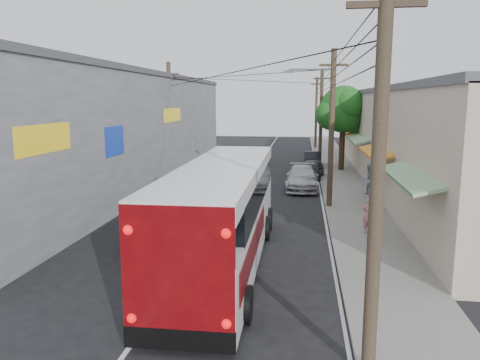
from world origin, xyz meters
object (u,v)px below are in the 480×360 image
(jeepney, at_px, (173,218))
(parked_car_far, at_px, (312,160))
(coach_bus, at_px, (224,213))
(pedestrian_near, at_px, (369,215))
(parked_suv, at_px, (302,178))
(parked_car_mid, at_px, (311,169))
(pedestrian_far, at_px, (368,179))

(jeepney, relative_size, parked_car_far, 1.42)
(coach_bus, xyz_separation_m, pedestrian_near, (5.33, 4.04, -0.92))
(parked_suv, height_order, parked_car_mid, parked_suv)
(jeepney, bearing_deg, parked_car_mid, 68.35)
(parked_suv, distance_m, pedestrian_far, 4.12)
(parked_car_mid, height_order, pedestrian_near, pedestrian_near)
(parked_car_far, bearing_deg, pedestrian_near, -84.33)
(pedestrian_far, bearing_deg, pedestrian_near, 73.29)
(parked_suv, height_order, pedestrian_far, pedestrian_far)
(parked_car_mid, xyz_separation_m, pedestrian_near, (2.11, -13.86, 0.20))
(jeepney, xyz_separation_m, parked_car_far, (6.00, 20.74, -0.13))
(parked_suv, distance_m, parked_car_far, 9.77)
(coach_bus, height_order, parked_car_far, coach_bus)
(parked_suv, xyz_separation_m, parked_car_far, (0.80, 9.74, -0.07))
(parked_car_far, height_order, pedestrian_near, pedestrian_near)
(jeepney, relative_size, pedestrian_near, 3.77)
(coach_bus, relative_size, jeepney, 2.15)
(pedestrian_far, bearing_deg, parked_car_far, -84.52)
(parked_car_far, relative_size, pedestrian_near, 2.65)
(jeepney, height_order, pedestrian_far, pedestrian_far)
(parked_car_far, relative_size, pedestrian_far, 2.26)
(jeepney, bearing_deg, parked_car_far, 73.44)
(parked_car_mid, relative_size, pedestrian_near, 2.63)
(jeepney, bearing_deg, parked_suv, 64.28)
(parked_car_far, bearing_deg, pedestrian_far, -75.11)
(parked_car_mid, relative_size, pedestrian_far, 2.25)
(parked_suv, xyz_separation_m, parked_car_mid, (0.63, 3.99, -0.05))
(coach_bus, height_order, pedestrian_far, coach_bus)
(coach_bus, height_order, parked_car_mid, coach_bus)
(parked_suv, bearing_deg, parked_car_mid, 81.05)
(parked_suv, bearing_deg, coach_bus, -100.66)
(coach_bus, distance_m, jeepney, 4.02)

